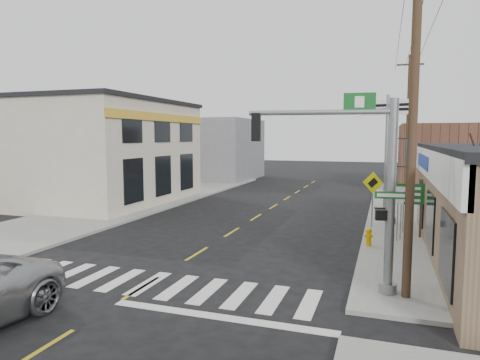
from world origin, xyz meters
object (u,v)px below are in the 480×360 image
(traffic_signal_pole, at_px, (366,174))
(utility_pole_near, at_px, (413,125))
(fire_hydrant, at_px, (369,236))
(guide_sign, at_px, (407,199))
(dance_center_sign, at_px, (387,124))
(lamp_post, at_px, (396,162))
(utility_pole_far, at_px, (408,127))

(traffic_signal_pole, xyz_separation_m, utility_pole_near, (1.15, -0.18, 1.37))
(traffic_signal_pole, height_order, fire_hydrant, traffic_signal_pole)
(guide_sign, distance_m, utility_pole_near, 8.30)
(guide_sign, bearing_deg, dance_center_sign, 97.96)
(fire_hydrant, distance_m, utility_pole_near, 7.06)
(lamp_post, height_order, utility_pole_near, utility_pole_near)
(fire_hydrant, distance_m, dance_center_sign, 9.98)
(guide_sign, bearing_deg, utility_pole_near, -92.15)
(guide_sign, relative_size, fire_hydrant, 3.44)
(fire_hydrant, distance_m, utility_pole_far, 14.45)
(utility_pole_near, xyz_separation_m, utility_pole_far, (0.71, 18.99, 0.34))
(lamp_post, height_order, dance_center_sign, dance_center_sign)
(dance_center_sign, bearing_deg, guide_sign, -66.85)
(lamp_post, relative_size, dance_center_sign, 0.79)
(traffic_signal_pole, height_order, lamp_post, traffic_signal_pole)
(utility_pole_near, bearing_deg, dance_center_sign, 100.16)
(traffic_signal_pole, height_order, utility_pole_near, utility_pole_near)
(guide_sign, height_order, utility_pole_far, utility_pole_far)
(fire_hydrant, bearing_deg, guide_sign, 56.52)
(traffic_signal_pole, relative_size, lamp_post, 1.04)
(fire_hydrant, bearing_deg, traffic_signal_pole, -89.44)
(traffic_signal_pole, distance_m, utility_pole_near, 1.80)
(dance_center_sign, bearing_deg, fire_hydrant, -78.61)
(guide_sign, distance_m, utility_pole_far, 11.79)
(utility_pole_near, bearing_deg, guide_sign, 95.51)
(traffic_signal_pole, bearing_deg, guide_sign, 71.89)
(utility_pole_far, bearing_deg, utility_pole_near, -96.36)
(traffic_signal_pole, xyz_separation_m, utility_pole_far, (1.86, 18.81, 1.71))
(guide_sign, distance_m, fire_hydrant, 2.98)
(traffic_signal_pole, height_order, guide_sign, traffic_signal_pole)
(traffic_signal_pole, bearing_deg, fire_hydrant, 83.27)
(traffic_signal_pole, distance_m, fire_hydrant, 6.05)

